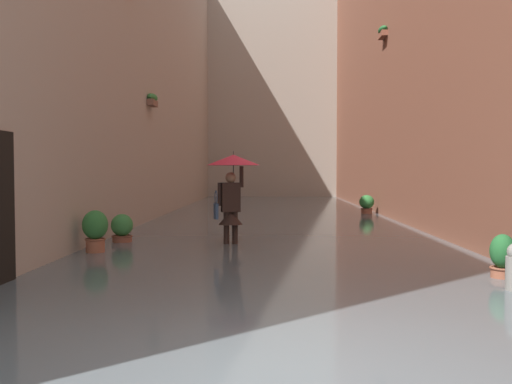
{
  "coord_description": "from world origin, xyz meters",
  "views": [
    {
      "loc": [
        0.08,
        4.08,
        1.67
      ],
      "look_at": [
        0.36,
        -6.68,
        1.25
      ],
      "focal_mm": 39.15,
      "sensor_mm": 36.0,
      "label": 1
    }
  ],
  "objects": [
    {
      "name": "potted_plant_far_left",
      "position": [
        -3.3,
        -15.62,
        0.45
      ],
      "size": [
        0.52,
        0.52,
        0.8
      ],
      "color": "brown",
      "rests_on": "ground_plane"
    },
    {
      "name": "flood_water",
      "position": [
        0.0,
        -14.11,
        0.07
      ],
      "size": [
        8.23,
        34.21,
        0.14
      ],
      "primitive_type": "cube",
      "color": "#515B60",
      "rests_on": "ground_plane"
    },
    {
      "name": "building_facade_far",
      "position": [
        0.0,
        -29.11,
        6.28
      ],
      "size": [
        11.03,
        1.8,
        12.56
      ],
      "primitive_type": "cube",
      "color": "#A89989",
      "rests_on": "ground_plane"
    },
    {
      "name": "potted_plant_mid_right",
      "position": [
        3.35,
        -6.18,
        0.52
      ],
      "size": [
        0.47,
        0.47,
        0.92
      ],
      "color": "#9E563D",
      "rests_on": "ground_plane"
    },
    {
      "name": "building_facade_right",
      "position": [
        4.62,
        -14.1,
        6.22
      ],
      "size": [
        2.04,
        32.21,
        12.45
      ],
      "color": "#A89989",
      "rests_on": "ground_plane"
    },
    {
      "name": "building_facade_left",
      "position": [
        -4.62,
        -14.1,
        7.0
      ],
      "size": [
        2.04,
        32.21,
        14.0
      ],
      "color": "brown",
      "rests_on": "ground_plane"
    },
    {
      "name": "person_wading",
      "position": [
        0.88,
        -7.44,
        1.49
      ],
      "size": [
        1.12,
        1.12,
        2.06
      ],
      "color": "#2D2319",
      "rests_on": "ground_plane"
    },
    {
      "name": "potted_plant_near_left",
      "position": [
        -3.21,
        -3.88,
        0.4
      ],
      "size": [
        0.35,
        0.35,
        0.76
      ],
      "color": "#9E563D",
      "rests_on": "ground_plane"
    },
    {
      "name": "potted_plant_near_right",
      "position": [
        3.25,
        -7.67,
        0.38
      ],
      "size": [
        0.46,
        0.46,
        0.74
      ],
      "color": "brown",
      "rests_on": "ground_plane"
    },
    {
      "name": "ground_plane",
      "position": [
        0.0,
        -14.11,
        0.0
      ],
      "size": [
        70.53,
        70.53,
        0.0
      ],
      "primitive_type": "plane",
      "color": "slate"
    }
  ]
}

